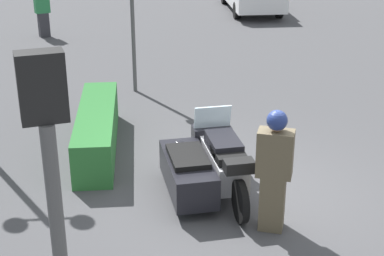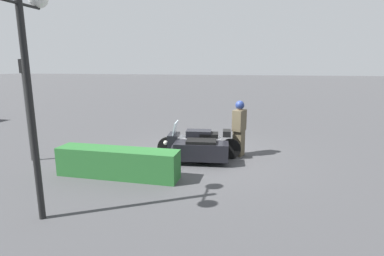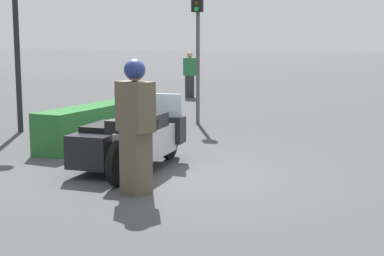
% 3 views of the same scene
% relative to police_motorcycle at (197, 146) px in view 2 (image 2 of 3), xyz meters
% --- Properties ---
extents(ground_plane, '(160.00, 160.00, 0.00)m').
position_rel_police_motorcycle_xyz_m(ground_plane, '(-0.24, -0.59, -0.47)').
color(ground_plane, '#424244').
extents(police_motorcycle, '(2.64, 1.32, 1.15)m').
position_rel_police_motorcycle_xyz_m(police_motorcycle, '(0.00, 0.00, 0.00)').
color(police_motorcycle, black).
rests_on(police_motorcycle, ground).
extents(officer_rider, '(0.44, 0.56, 1.79)m').
position_rel_police_motorcycle_xyz_m(officer_rider, '(-1.21, -0.84, 0.48)').
color(officer_rider, brown).
rests_on(officer_rider, ground).
extents(hedge_bush_curbside, '(3.24, 0.65, 0.76)m').
position_rel_police_motorcycle_xyz_m(hedge_bush_curbside, '(1.74, 1.77, -0.09)').
color(hedge_bush_curbside, '#28662D').
rests_on(hedge_bush_curbside, ground).
extents(twin_lamp_post, '(0.35, 1.30, 4.24)m').
position_rel_police_motorcycle_xyz_m(twin_lamp_post, '(2.17, 4.12, 2.79)').
color(twin_lamp_post, black).
rests_on(twin_lamp_post, ground).
extents(traffic_light_near, '(0.22, 0.28, 3.06)m').
position_rel_police_motorcycle_xyz_m(traffic_light_near, '(4.94, 1.08, 1.57)').
color(traffic_light_near, '#4C4C4C').
rests_on(traffic_light_near, ground).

